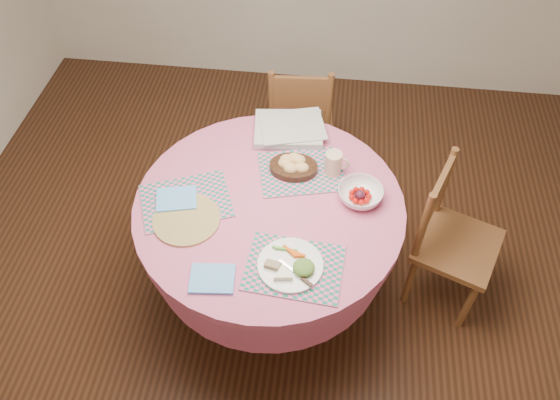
{
  "coord_description": "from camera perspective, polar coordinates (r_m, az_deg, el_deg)",
  "views": [
    {
      "loc": [
        0.25,
        -1.6,
        2.63
      ],
      "look_at": [
        0.05,
        0.0,
        0.78
      ],
      "focal_mm": 35.0,
      "sensor_mm": 36.0,
      "label": 1
    }
  ],
  "objects": [
    {
      "name": "ground",
      "position": [
        3.09,
        -0.93,
        -9.44
      ],
      "size": [
        4.0,
        4.0,
        0.0
      ],
      "primitive_type": "plane",
      "color": "#331C0F",
      "rests_on": "ground"
    },
    {
      "name": "room_envelope",
      "position": [
        1.86,
        -1.62,
        19.41
      ],
      "size": [
        4.01,
        4.01,
        2.71
      ],
      "color": "silver",
      "rests_on": "ground"
    },
    {
      "name": "dining_table",
      "position": [
        2.63,
        -1.08,
        -3.1
      ],
      "size": [
        1.24,
        1.24,
        0.75
      ],
      "color": "#C95E73",
      "rests_on": "ground"
    },
    {
      "name": "chair_right",
      "position": [
        2.86,
        17.33,
        -3.71
      ],
      "size": [
        0.5,
        0.51,
        0.86
      ],
      "rotation": [
        0.0,
        0.0,
        1.19
      ],
      "color": "brown",
      "rests_on": "ground"
    },
    {
      "name": "chair_back",
      "position": [
        3.37,
        2.08,
        8.64
      ],
      "size": [
        0.43,
        0.41,
        0.86
      ],
      "rotation": [
        0.0,
        0.0,
        3.21
      ],
      "color": "brown",
      "rests_on": "ground"
    },
    {
      "name": "placemat_front",
      "position": [
        2.27,
        1.49,
        -7.07
      ],
      "size": [
        0.42,
        0.33,
        0.01
      ],
      "primitive_type": "cube",
      "rotation": [
        0.0,
        0.0,
        -0.07
      ],
      "color": "#14735E",
      "rests_on": "dining_table"
    },
    {
      "name": "placemat_left",
      "position": [
        2.52,
        -9.8,
        -0.08
      ],
      "size": [
        0.48,
        0.43,
        0.01
      ],
      "primitive_type": "cube",
      "rotation": [
        0.0,
        0.0,
        0.39
      ],
      "color": "#14735E",
      "rests_on": "dining_table"
    },
    {
      "name": "placemat_back",
      "position": [
        2.61,
        2.27,
        3.0
      ],
      "size": [
        0.46,
        0.39,
        0.01
      ],
      "primitive_type": "cube",
      "rotation": [
        0.0,
        0.0,
        0.24
      ],
      "color": "#14735E",
      "rests_on": "dining_table"
    },
    {
      "name": "wicker_trivet",
      "position": [
        2.45,
        -9.74,
        -2.02
      ],
      "size": [
        0.3,
        0.3,
        0.01
      ],
      "primitive_type": "cylinder",
      "color": "olive",
      "rests_on": "dining_table"
    },
    {
      "name": "napkin_near",
      "position": [
        2.25,
        -7.09,
        -8.17
      ],
      "size": [
        0.19,
        0.16,
        0.01
      ],
      "primitive_type": "cube",
      "rotation": [
        0.0,
        0.0,
        0.1
      ],
      "color": "#5EA6F2",
      "rests_on": "dining_table"
    },
    {
      "name": "napkin_far",
      "position": [
        2.52,
        -10.77,
        0.09
      ],
      "size": [
        0.21,
        0.18,
        0.01
      ],
      "primitive_type": "cube",
      "rotation": [
        0.0,
        0.0,
        0.24
      ],
      "color": "#5EA6F2",
      "rests_on": "placemat_left"
    },
    {
      "name": "dinner_plate",
      "position": [
        2.25,
        1.25,
        -6.82
      ],
      "size": [
        0.27,
        0.27,
        0.05
      ],
      "rotation": [
        0.0,
        0.0,
        -0.2
      ],
      "color": "white",
      "rests_on": "placemat_front"
    },
    {
      "name": "bread_bowl",
      "position": [
        2.59,
        1.4,
        3.69
      ],
      "size": [
        0.23,
        0.23,
        0.08
      ],
      "color": "black",
      "rests_on": "placemat_back"
    },
    {
      "name": "latte_mug",
      "position": [
        2.58,
        5.65,
        3.87
      ],
      "size": [
        0.12,
        0.08,
        0.12
      ],
      "color": "beige",
      "rests_on": "placemat_back"
    },
    {
      "name": "fruit_bowl",
      "position": [
        2.5,
        8.38,
        0.57
      ],
      "size": [
        0.21,
        0.21,
        0.06
      ],
      "rotation": [
        0.0,
        0.0,
        0.04
      ],
      "color": "white",
      "rests_on": "dining_table"
    },
    {
      "name": "newspaper_stack",
      "position": [
        2.8,
        0.94,
        7.49
      ],
      "size": [
        0.39,
        0.33,
        0.04
      ],
      "rotation": [
        0.0,
        0.0,
        0.12
      ],
      "color": "silver",
      "rests_on": "dining_table"
    }
  ]
}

